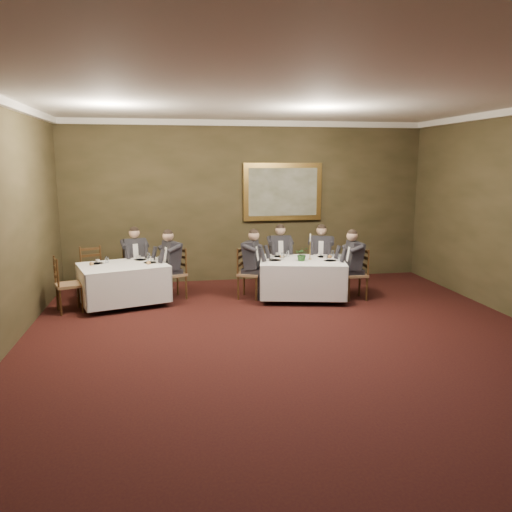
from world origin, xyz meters
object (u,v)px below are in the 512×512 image
object	(u,v)px
chair_main_backleft	(279,274)
centerpiece	(302,253)
chair_sec_endleft	(69,296)
diner_sec_backright	(135,268)
table_main	(302,276)
candlestick	(310,250)
diner_main_backleft	(279,264)
chair_main_endright	(355,285)
chair_main_backright	(321,275)
diner_main_backright	(321,264)
chair_sec_backright	(136,279)
diner_main_endright	(355,273)
chair_sec_backleft	(94,283)
diner_sec_endright	(173,273)
table_second	(123,281)
chair_sec_endright	(174,284)
painting	(283,192)
diner_main_endleft	(250,272)

from	to	relation	value
chair_main_backleft	centerpiece	xyz separation A→B (m)	(0.22, -1.00, 0.62)
chair_sec_endleft	diner_sec_backright	bearing A→B (deg)	117.62
table_main	candlestick	size ratio (longest dim) A/B	3.59
diner_main_backleft	diner_sec_backright	xyz separation A→B (m)	(-2.96, 0.10, 0.00)
chair_main_backleft	chair_main_endright	size ratio (longest dim) A/B	1.00
chair_main_backleft	chair_main_backright	xyz separation A→B (m)	(0.85, -0.18, 0.00)
diner_main_backright	chair_sec_backright	world-z (taller)	diner_main_backright
diner_main_backright	candlestick	world-z (taller)	diner_main_backright
diner_main_endright	chair_sec_backright	world-z (taller)	diner_main_endright
chair_sec_backleft	diner_sec_endright	size ratio (longest dim) A/B	0.74
diner_sec_backright	table_second	bearing A→B (deg)	65.39
diner_main_endright	chair_sec_endright	bearing A→B (deg)	80.15
chair_main_backleft	candlestick	xyz separation A→B (m)	(0.41, -0.87, 0.67)
chair_main_backright	painting	bearing A→B (deg)	-39.75
diner_main_endleft	chair_main_backleft	bearing A→B (deg)	158.27
table_main	diner_main_endright	world-z (taller)	diner_main_endright
chair_main_backleft	centerpiece	distance (m)	1.20
chair_sec_endleft	centerpiece	bearing A→B (deg)	71.76
chair_main_backright	candlestick	world-z (taller)	candlestick
centerpiece	diner_main_backright	bearing A→B (deg)	52.05
diner_sec_backright	diner_sec_endright	size ratio (longest dim) A/B	1.00
diner_sec_backright	chair_sec_backright	bearing A→B (deg)	-90.00
chair_sec_backright	chair_sec_endleft	bearing A→B (deg)	32.98
chair_main_endright	diner_sec_backright	world-z (taller)	diner_sec_backright
diner_main_backleft	diner_main_endleft	world-z (taller)	same
table_second	diner_sec_backright	xyz separation A→B (m)	(0.16, 0.86, 0.06)
table_main	chair_sec_endleft	world-z (taller)	chair_sec_endleft
table_second	diner_main_backright	bearing A→B (deg)	8.24
diner_sec_backright	diner_main_backleft	bearing A→B (deg)	164.03
diner_sec_backright	centerpiece	bearing A→B (deg)	147.10
diner_main_endright	centerpiece	world-z (taller)	diner_main_endright
chair_sec_backright	centerpiece	size ratio (longest dim) A/B	3.53
painting	table_second	bearing A→B (deg)	-154.45
table_main	centerpiece	distance (m)	0.47
chair_sec_backleft	chair_sec_endleft	xyz separation A→B (m)	(-0.30, -0.91, 0.00)
diner_sec_backright	diner_sec_endright	distance (m)	0.95
chair_sec_backleft	chair_sec_endleft	size ratio (longest dim) A/B	1.00
painting	diner_main_backleft	bearing A→B (deg)	-106.42
chair_sec_endleft	painting	world-z (taller)	painting
diner_main_endright	chair_sec_backright	distance (m)	4.39
centerpiece	table_second	bearing A→B (deg)	176.05
diner_main_endright	diner_sec_endright	size ratio (longest dim) A/B	1.00
table_second	diner_main_endleft	xyz separation A→B (m)	(2.39, 0.08, 0.06)
diner_main_endleft	chair_main_endright	world-z (taller)	diner_main_endleft
diner_main_endright	chair_main_backleft	bearing A→B (deg)	48.67
diner_sec_backright	centerpiece	xyz separation A→B (m)	(3.18, -1.09, 0.39)
table_second	diner_main_endright	size ratio (longest dim) A/B	1.35
diner_main_backleft	chair_main_endright	distance (m)	1.69
chair_main_backright	chair_sec_endleft	size ratio (longest dim) A/B	1.00
centerpiece	chair_sec_backleft	bearing A→B (deg)	167.79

